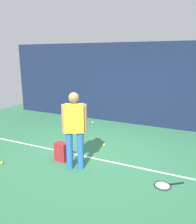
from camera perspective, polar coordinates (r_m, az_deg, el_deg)
ground_plane at (r=5.92m, az=-1.69°, el=-10.29°), size 12.00×12.00×0.00m
back_fence at (r=8.24m, az=7.86°, el=6.90°), size 10.00×0.10×2.87m
court_line at (r=5.74m, az=-2.71°, el=-11.08°), size 9.00×0.05×0.00m
tennis_player at (r=4.87m, az=-5.88°, el=-3.64°), size 0.48×0.38×1.70m
tennis_racket at (r=4.77m, az=16.08°, el=-17.16°), size 0.59×0.52×0.03m
backpack at (r=5.56m, az=-8.97°, el=-9.78°), size 0.32×0.30×0.44m
tennis_ball_near_player at (r=5.82m, az=-22.88°, el=-11.58°), size 0.07×0.07×0.07m
tennis_ball_by_fence at (r=8.41m, az=-1.31°, el=-2.59°), size 0.07×0.07×0.07m
tennis_ball_mid_court at (r=6.37m, az=1.54°, el=-8.16°), size 0.07×0.07×0.07m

